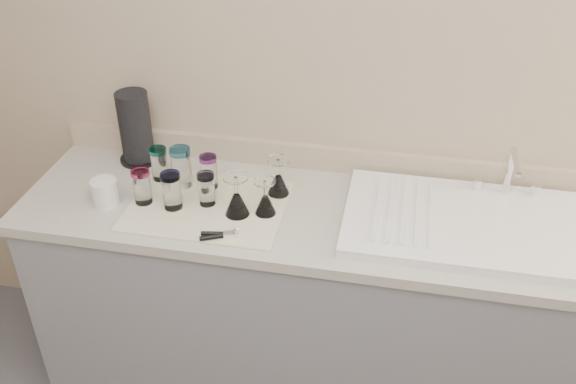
% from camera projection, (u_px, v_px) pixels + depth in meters
% --- Properties ---
extents(room_envelope, '(3.54, 3.50, 2.52)m').
position_uv_depth(room_envelope, '(168.00, 303.00, 0.93)').
color(room_envelope, '#515156').
rests_on(room_envelope, ground).
extents(counter_unit, '(2.06, 0.62, 0.90)m').
position_uv_depth(counter_unit, '(304.00, 303.00, 2.52)').
color(counter_unit, slate).
rests_on(counter_unit, ground).
extents(sink_unit, '(0.82, 0.50, 0.22)m').
position_uv_depth(sink_unit, '(466.00, 223.00, 2.17)').
color(sink_unit, white).
rests_on(sink_unit, counter_unit).
extents(dish_towel, '(0.55, 0.42, 0.01)m').
position_uv_depth(dish_towel, '(208.00, 206.00, 2.28)').
color(dish_towel, white).
rests_on(dish_towel, counter_unit).
extents(tumbler_teal, '(0.06, 0.06, 0.13)m').
position_uv_depth(tumbler_teal, '(159.00, 163.00, 2.40)').
color(tumbler_teal, white).
rests_on(tumbler_teal, dish_towel).
extents(tumbler_cyan, '(0.08, 0.08, 0.15)m').
position_uv_depth(tumbler_cyan, '(181.00, 167.00, 2.35)').
color(tumbler_cyan, white).
rests_on(tumbler_cyan, dish_towel).
extents(tumbler_purple, '(0.06, 0.06, 0.13)m').
position_uv_depth(tumbler_purple, '(209.00, 172.00, 2.35)').
color(tumbler_purple, white).
rests_on(tumbler_purple, dish_towel).
extents(tumbler_magenta, '(0.07, 0.07, 0.13)m').
position_uv_depth(tumbler_magenta, '(142.00, 186.00, 2.26)').
color(tumbler_magenta, white).
rests_on(tumbler_magenta, dish_towel).
extents(tumbler_blue, '(0.07, 0.07, 0.14)m').
position_uv_depth(tumbler_blue, '(172.00, 190.00, 2.23)').
color(tumbler_blue, white).
rests_on(tumbler_blue, dish_towel).
extents(tumbler_lavender, '(0.06, 0.06, 0.12)m').
position_uv_depth(tumbler_lavender, '(206.00, 189.00, 2.26)').
color(tumbler_lavender, white).
rests_on(tumbler_lavender, dish_towel).
extents(goblet_back_right, '(0.08, 0.08, 0.14)m').
position_uv_depth(goblet_back_right, '(278.00, 182.00, 2.32)').
color(goblet_back_right, white).
rests_on(goblet_back_right, dish_towel).
extents(goblet_front_left, '(0.09, 0.09, 0.15)m').
position_uv_depth(goblet_front_left, '(237.00, 201.00, 2.21)').
color(goblet_front_left, white).
rests_on(goblet_front_left, dish_towel).
extents(goblet_front_right, '(0.07, 0.07, 0.13)m').
position_uv_depth(goblet_front_right, '(265.00, 202.00, 2.22)').
color(goblet_front_right, white).
rests_on(goblet_front_right, dish_towel).
extents(can_opener, '(0.13, 0.07, 0.02)m').
position_uv_depth(can_opener, '(219.00, 235.00, 2.12)').
color(can_opener, silver).
rests_on(can_opener, dish_towel).
extents(white_mug, '(0.14, 0.12, 0.10)m').
position_uv_depth(white_mug, '(105.00, 192.00, 2.28)').
color(white_mug, silver).
rests_on(white_mug, counter_unit).
extents(paper_towel_roll, '(0.15, 0.15, 0.29)m').
position_uv_depth(paper_towel_roll, '(135.00, 128.00, 2.48)').
color(paper_towel_roll, black).
rests_on(paper_towel_roll, counter_unit).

